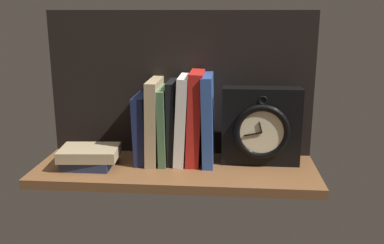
# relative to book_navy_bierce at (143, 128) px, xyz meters

# --- Properties ---
(ground_plane) EXTENTS (0.77, 0.27, 0.03)m
(ground_plane) POSITION_rel_book_navy_bierce_xyz_m (0.10, -0.05, -0.11)
(ground_plane) COLOR brown
(back_panel) EXTENTS (0.77, 0.01, 0.42)m
(back_panel) POSITION_rel_book_navy_bierce_xyz_m (0.10, 0.08, 0.11)
(back_panel) COLOR black
(back_panel) RESTS_ON ground_plane
(book_navy_bierce) EXTENTS (0.04, 0.14, 0.19)m
(book_navy_bierce) POSITION_rel_book_navy_bierce_xyz_m (0.00, 0.00, 0.00)
(book_navy_bierce) COLOR #192147
(book_navy_bierce) RESTS_ON ground_plane
(book_tan_shortstories) EXTENTS (0.03, 0.15, 0.23)m
(book_tan_shortstories) POSITION_rel_book_navy_bierce_xyz_m (0.03, 0.00, 0.02)
(book_tan_shortstories) COLOR tan
(book_tan_shortstories) RESTS_ON ground_plane
(book_green_romantic) EXTENTS (0.02, 0.14, 0.21)m
(book_green_romantic) POSITION_rel_book_navy_bierce_xyz_m (0.06, 0.00, 0.01)
(book_green_romantic) COLOR #476B44
(book_green_romantic) RESTS_ON ground_plane
(book_black_skeptic) EXTENTS (0.02, 0.12, 0.23)m
(book_black_skeptic) POSITION_rel_book_navy_bierce_xyz_m (0.09, 0.00, 0.02)
(book_black_skeptic) COLOR black
(book_black_skeptic) RESTS_ON ground_plane
(book_white_catcher) EXTENTS (0.04, 0.13, 0.25)m
(book_white_catcher) POSITION_rel_book_navy_bierce_xyz_m (0.11, 0.00, 0.03)
(book_white_catcher) COLOR silver
(book_white_catcher) RESTS_ON ground_plane
(book_red_requiem) EXTENTS (0.05, 0.13, 0.26)m
(book_red_requiem) POSITION_rel_book_navy_bierce_xyz_m (0.15, 0.00, 0.03)
(book_red_requiem) COLOR red
(book_red_requiem) RESTS_ON ground_plane
(book_blue_modern) EXTENTS (0.04, 0.15, 0.25)m
(book_blue_modern) POSITION_rel_book_navy_bierce_xyz_m (0.19, 0.00, 0.03)
(book_blue_modern) COLOR #2D4C8E
(book_blue_modern) RESTS_ON ground_plane
(framed_clock) EXTENTS (0.22, 0.08, 0.22)m
(framed_clock) POSITION_rel_book_navy_bierce_xyz_m (0.33, -0.00, 0.01)
(framed_clock) COLOR black
(framed_clock) RESTS_ON ground_plane
(book_stack_side) EXTENTS (0.16, 0.12, 0.05)m
(book_stack_side) POSITION_rel_book_navy_bierce_xyz_m (-0.14, -0.07, -0.07)
(book_stack_side) COLOR #232D4C
(book_stack_side) RESTS_ON ground_plane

